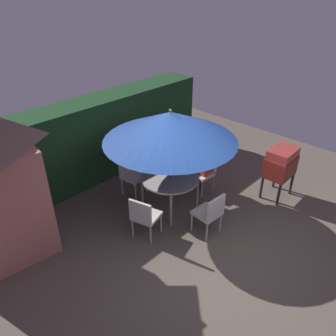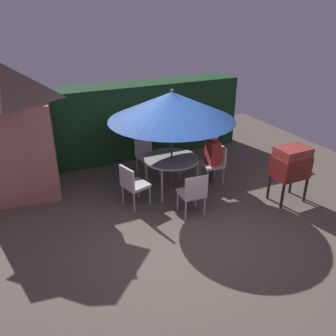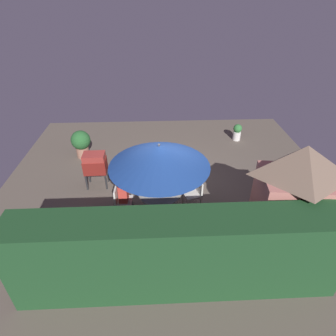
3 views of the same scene
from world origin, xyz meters
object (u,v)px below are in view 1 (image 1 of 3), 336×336
Objects in this scene: chair_toward_hedge at (144,215)px; chair_toward_house at (210,212)px; patio_umbrella at (170,126)px; chair_near_shed at (204,170)px; chair_far_side at (131,173)px; patio_table at (170,180)px; bbq_grill at (281,164)px; person_in_red at (203,161)px.

chair_toward_house is (0.94, -0.84, 0.00)m from chair_toward_hedge.
chair_near_shed is at bearing -3.40° from patio_umbrella.
chair_far_side is at bearing 92.48° from chair_toward_house.
chair_far_side is 1.00× the size of chair_toward_hedge.
chair_toward_hedge is 1.00× the size of chair_toward_house.
chair_far_side is at bearing 98.95° from patio_table.
bbq_grill is at bearing -21.01° from chair_toward_hedge.
person_in_red is (1.08, 1.06, 0.26)m from chair_toward_house.
chair_toward_house is (0.10, -2.20, 0.00)m from chair_far_side.
chair_toward_hedge is 1.26m from chair_toward_house.
chair_near_shed is at bearing 42.16° from chair_toward_house.
patio_umbrella reaches higher than chair_toward_hedge.
bbq_grill is 1.33× the size of chair_far_side.
patio_umbrella is 2.92× the size of chair_near_shed.
chair_toward_hedge is at bearing -174.05° from chair_near_shed.
chair_near_shed and chair_far_side have the same top height.
person_in_red is at bearing -43.91° from chair_far_side.
patio_table is 1.14m from chair_toward_house.
bbq_grill is (2.01, -1.45, 0.13)m from patio_table.
chair_far_side is at bearing 130.88° from bbq_grill.
bbq_grill reaches higher than chair_toward_hedge.
chair_toward_hedge and chair_toward_house have the same top height.
patio_umbrella is at bearing 176.60° from chair_near_shed.
bbq_grill is at bearing -35.71° from patio_table.
chair_near_shed is 1.70m from chair_far_side.
patio_umbrella is 2.70m from bbq_grill.
chair_toward_hedge is at bearing -164.32° from patio_table.
bbq_grill reaches higher than chair_far_side.
bbq_grill is at bearing -35.71° from patio_umbrella.
chair_far_side is 1.60m from chair_toward_hedge.
chair_near_shed and chair_toward_hedge have the same top height.
person_in_red is (2.02, 0.22, 0.26)m from chair_toward_hedge.
chair_toward_house is (-0.07, -1.12, -1.40)m from patio_umbrella.
chair_toward_house reaches higher than patio_table.
patio_umbrella is at bearing -81.05° from chair_far_side.
patio_umbrella is at bearing 15.68° from chair_toward_hedge.
chair_near_shed is 2.12m from chair_toward_hedge.
person_in_red reaches higher than patio_table.
chair_near_shed is (1.09, -0.06, -1.40)m from patio_umbrella.
patio_table is 1.01m from person_in_red.
patio_umbrella is 2.92× the size of chair_far_side.
patio_umbrella is at bearing 0.00° from patio_table.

